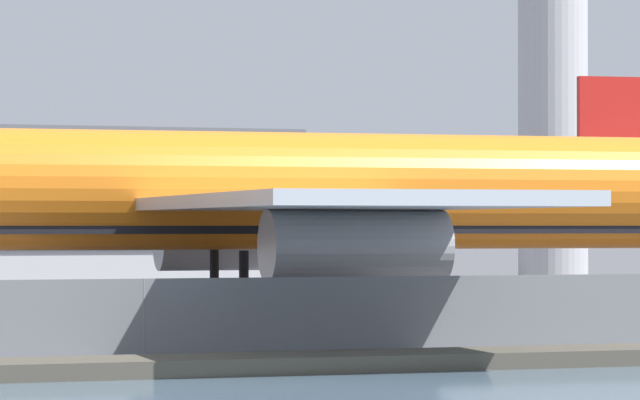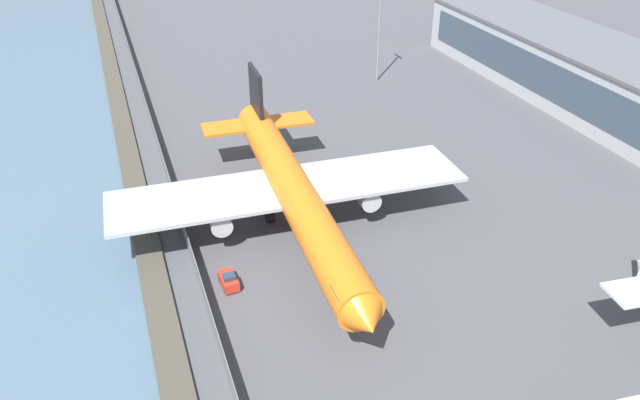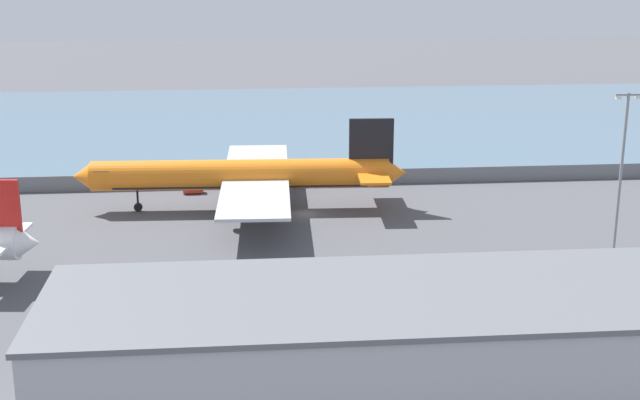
# 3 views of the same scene
# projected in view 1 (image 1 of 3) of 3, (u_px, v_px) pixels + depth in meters

# --- Properties ---
(ground_plane) EXTENTS (500.00, 500.00, 0.00)m
(ground_plane) POSITION_uv_depth(u_px,v_px,m) (48.00, 335.00, 72.63)
(ground_plane) COLOR #4C4C51
(shoreline_seawall) EXTENTS (320.00, 3.00, 0.50)m
(shoreline_seawall) POSITION_uv_depth(u_px,v_px,m) (180.00, 366.00, 53.22)
(shoreline_seawall) COLOR #474238
(shoreline_seawall) RESTS_ON ground
(perimeter_fence) EXTENTS (280.00, 0.10, 2.61)m
(perimeter_fence) POSITION_uv_depth(u_px,v_px,m) (143.00, 321.00, 57.49)
(perimeter_fence) COLOR slate
(perimeter_fence) RESTS_ON ground
(cargo_jet_orange) EXTENTS (50.72, 43.67, 14.13)m
(cargo_jet_orange) POSITION_uv_depth(u_px,v_px,m) (288.00, 196.00, 72.74)
(cargo_jet_orange) COLOR orange
(cargo_jet_orange) RESTS_ON ground
(baggage_tug) EXTENTS (3.30, 1.82, 1.80)m
(baggage_tug) POSITION_uv_depth(u_px,v_px,m) (610.00, 323.00, 65.98)
(baggage_tug) COLOR red
(baggage_tug) RESTS_ON ground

